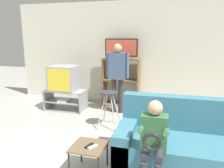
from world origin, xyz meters
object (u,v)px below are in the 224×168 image
object	(u,v)px
tv_stand	(66,100)
remote_control_white	(93,147)
remote_control_black	(89,146)
person_standing_adult	(117,72)
television_flat	(121,49)
person_seated_child	(153,139)
television_main	(64,78)
snack_table	(89,149)
media_shelf	(121,82)
couch	(190,148)
folding_stool	(109,99)

from	to	relation	value
tv_stand	remote_control_white	size ratio (longest dim) A/B	6.65
remote_control_black	person_standing_adult	distance (m)	2.41
television_flat	person_seated_child	distance (m)	3.27
person_seated_child	remote_control_white	bearing A→B (deg)	173.97
television_main	remote_control_white	world-z (taller)	television_main
snack_table	remote_control_white	distance (m)	0.09
tv_stand	person_seated_child	distance (m)	3.25
snack_table	remote_control_black	size ratio (longest dim) A/B	3.01
media_shelf	person_standing_adult	xyz separation A→B (m)	(0.03, -0.55, 0.34)
television_main	couch	xyz separation A→B (m)	(2.74, -1.80, -0.46)
television_flat	couch	size ratio (longest dim) A/B	0.42
remote_control_black	snack_table	bearing A→B (deg)	140.02
television_flat	media_shelf	bearing A→B (deg)	-65.32
media_shelf	person_standing_adult	distance (m)	0.65
tv_stand	person_seated_child	size ratio (longest dim) A/B	0.91
tv_stand	folding_stool	xyz separation A→B (m)	(1.30, -0.70, 0.33)
snack_table	couch	size ratio (longest dim) A/B	0.23
television_main	television_flat	size ratio (longest dim) A/B	0.78
media_shelf	snack_table	distance (m)	2.89
person_standing_adult	person_seated_child	size ratio (longest dim) A/B	1.50
snack_table	person_seated_child	world-z (taller)	person_seated_child
television_flat	tv_stand	bearing A→B (deg)	-149.79
television_main	folding_stool	xyz separation A→B (m)	(1.31, -0.72, -0.21)
snack_table	media_shelf	bearing A→B (deg)	94.62
person_seated_child	television_flat	bearing A→B (deg)	109.60
couch	person_standing_adult	xyz separation A→B (m)	(-1.47, 1.92, 0.65)
snack_table	person_standing_adult	world-z (taller)	person_standing_adult
television_main	snack_table	bearing A→B (deg)	-56.28
media_shelf	person_standing_adult	bearing A→B (deg)	-86.39
media_shelf	folding_stool	xyz separation A→B (m)	(0.08, -1.38, -0.05)
snack_table	couch	xyz separation A→B (m)	(1.28, 0.40, -0.01)
television_main	person_standing_adult	distance (m)	1.29
person_standing_adult	snack_table	bearing A→B (deg)	-85.14
folding_stool	couch	bearing A→B (deg)	-37.19
media_shelf	folding_stool	size ratio (longest dim) A/B	1.71
tv_stand	television_flat	distance (m)	1.84
folding_stool	remote_control_white	size ratio (longest dim) A/B	4.93
media_shelf	television_main	bearing A→B (deg)	-151.72
couch	person_standing_adult	bearing A→B (deg)	127.53
tv_stand	couch	world-z (taller)	couch
television_flat	folding_stool	world-z (taller)	television_flat
tv_stand	folding_stool	bearing A→B (deg)	-28.31
snack_table	couch	world-z (taller)	couch
media_shelf	person_seated_child	distance (m)	3.15
folding_stool	media_shelf	bearing A→B (deg)	93.28
television_flat	folding_stool	bearing A→B (deg)	-86.39
snack_table	person_standing_adult	bearing A→B (deg)	94.86
television_flat	couch	bearing A→B (deg)	-58.61
snack_table	person_standing_adult	size ratio (longest dim) A/B	0.27
television_main	media_shelf	xyz separation A→B (m)	(1.24, 0.66, -0.15)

